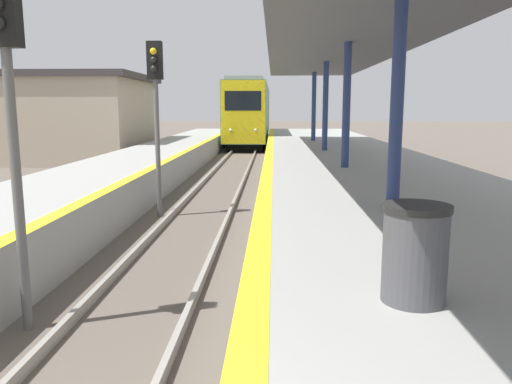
{
  "coord_description": "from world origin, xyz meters",
  "views": [
    {
      "loc": [
        1.83,
        -1.0,
        2.72
      ],
      "look_at": [
        0.95,
        23.53,
        -1.44
      ],
      "focal_mm": 35.0,
      "sensor_mm": 36.0,
      "label": 1
    }
  ],
  "objects": [
    {
      "name": "signal_near",
      "position": [
        -1.22,
        4.72,
        3.01
      ],
      "size": [
        0.36,
        0.31,
        4.29
      ],
      "color": "#595959",
      "rests_on": "ground"
    },
    {
      "name": "signal_mid",
      "position": [
        -1.05,
        11.25,
        3.01
      ],
      "size": [
        0.36,
        0.31,
        4.29
      ],
      "color": "#595959",
      "rests_on": "ground"
    },
    {
      "name": "station_canopy",
      "position": [
        3.87,
        13.35,
        4.56
      ],
      "size": [
        4.5,
        29.28,
        3.69
      ],
      "color": "navy",
      "rests_on": "platform_right"
    },
    {
      "name": "train",
      "position": [
        0.0,
        39.44,
        2.33
      ],
      "size": [
        2.69,
        21.79,
        4.59
      ],
      "color": "black",
      "rests_on": "ground"
    },
    {
      "name": "trash_bin",
      "position": [
        3.07,
        3.25,
        1.46
      ],
      "size": [
        0.59,
        0.59,
        0.87
      ],
      "color": "#4C4C51",
      "rests_on": "platform_right"
    },
    {
      "name": "station_building",
      "position": [
        -12.1,
        24.89,
        2.22
      ],
      "size": [
        14.63,
        7.53,
        4.4
      ],
      "color": "tan",
      "rests_on": "ground"
    }
  ]
}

